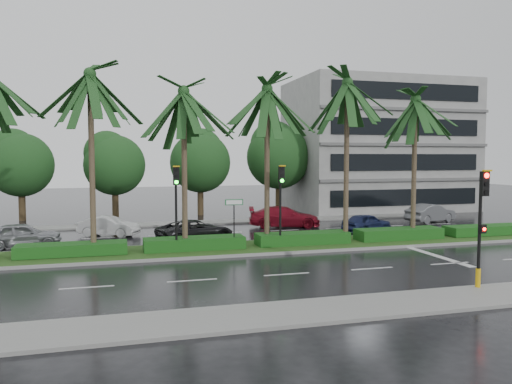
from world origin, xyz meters
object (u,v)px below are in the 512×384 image
object	(u,v)px
signal_near	(481,224)
car_red	(284,217)
signal_median_left	(176,196)
car_grey	(430,213)
street_sign	(234,211)
car_darkgrey	(195,230)
car_blue	(367,223)
car_silver	(22,235)
car_white	(109,226)

from	to	relation	value
signal_near	car_red	size ratio (longest dim) A/B	0.87
signal_median_left	car_grey	distance (m)	21.55
signal_median_left	street_sign	xyz separation A→B (m)	(3.00, 0.18, -0.87)
signal_near	car_darkgrey	world-z (taller)	signal_near
street_sign	car_grey	world-z (taller)	street_sign
car_red	signal_median_left	bearing A→B (deg)	148.24
car_red	car_grey	size ratio (longest dim) A/B	1.18
car_darkgrey	car_blue	xyz separation A→B (m)	(11.46, 0.60, -0.02)
street_sign	car_red	size ratio (longest dim) A/B	0.52
car_silver	car_blue	distance (m)	20.89
car_white	car_red	bearing A→B (deg)	-61.07
signal_median_left	car_darkgrey	world-z (taller)	signal_median_left
car_silver	car_white	world-z (taller)	car_silver
signal_median_left	car_white	distance (m)	8.48
car_silver	car_blue	bearing A→B (deg)	-97.47
car_silver	car_white	distance (m)	5.35
signal_near	car_white	xyz separation A→B (m)	(-13.39, 17.09, -1.89)
car_red	car_grey	xyz separation A→B (m)	(11.50, -0.55, -0.03)
car_darkgrey	car_red	bearing A→B (deg)	-77.70
car_blue	signal_near	bearing A→B (deg)	148.45
signal_median_left	street_sign	size ratio (longest dim) A/B	1.68
car_white	street_sign	bearing A→B (deg)	-113.58
car_red	signal_near	bearing A→B (deg)	-161.07
car_white	signal_median_left	bearing A→B (deg)	-130.48
signal_median_left	car_grey	world-z (taller)	signal_median_left
car_silver	car_white	size ratio (longest dim) A/B	1.08
signal_median_left	car_silver	bearing A→B (deg)	150.23
signal_near	signal_median_left	distance (m)	13.93
car_darkgrey	car_red	size ratio (longest dim) A/B	0.91
car_darkgrey	car_red	distance (m)	8.14
signal_median_left	car_red	xyz separation A→B (m)	(8.50, 8.24, -2.27)
street_sign	car_blue	distance (m)	11.04
car_silver	car_grey	world-z (taller)	car_grey
signal_near	car_silver	size ratio (longest dim) A/B	1.08
signal_near	car_darkgrey	size ratio (longest dim) A/B	0.96
signal_near	car_red	xyz separation A→B (m)	(-1.50, 17.92, -1.78)
car_darkgrey	car_blue	world-z (taller)	car_darkgrey
signal_near	car_darkgrey	xyz separation A→B (m)	(-8.46, 13.70, -1.87)
car_silver	car_darkgrey	xyz separation A→B (m)	(9.43, -0.50, -0.05)
car_silver	car_blue	xyz separation A→B (m)	(20.89, 0.10, -0.07)
signal_near	car_silver	xyz separation A→B (m)	(-17.89, 14.20, -1.82)
car_silver	car_red	size ratio (longest dim) A/B	0.81
car_silver	car_white	xyz separation A→B (m)	(4.50, 2.89, -0.07)
car_red	car_white	bearing A→B (deg)	108.14
signal_median_left	car_silver	xyz separation A→B (m)	(-7.89, 4.51, -2.31)
car_darkgrey	car_grey	bearing A→B (deg)	-97.72
car_darkgrey	street_sign	bearing A→B (deg)	-178.16
signal_near	car_grey	size ratio (longest dim) A/B	1.03
signal_near	signal_median_left	world-z (taller)	signal_median_left
car_silver	car_red	distance (m)	16.81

